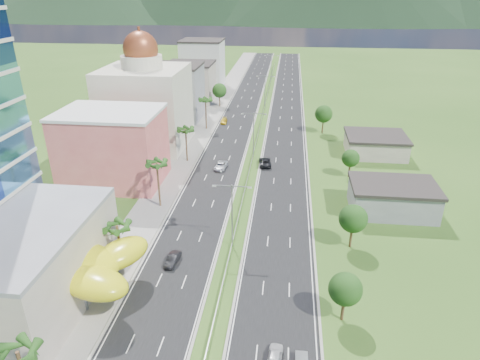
% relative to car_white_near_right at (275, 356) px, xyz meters
% --- Properties ---
extents(ground, '(500.00, 500.00, 0.00)m').
position_rel_car_white_near_right_xyz_m(ground, '(-7.81, 12.57, -0.73)').
color(ground, '#2D5119').
rests_on(ground, ground).
extents(road_left, '(11.00, 260.00, 0.04)m').
position_rel_car_white_near_right_xyz_m(road_left, '(-15.31, 102.57, -0.71)').
color(road_left, black).
rests_on(road_left, ground).
extents(road_right, '(11.00, 260.00, 0.04)m').
position_rel_car_white_near_right_xyz_m(road_right, '(-0.31, 102.57, -0.71)').
color(road_right, black).
rests_on(road_right, ground).
extents(sidewalk_left, '(7.00, 260.00, 0.12)m').
position_rel_car_white_near_right_xyz_m(sidewalk_left, '(-24.81, 102.57, -0.67)').
color(sidewalk_left, gray).
rests_on(sidewalk_left, ground).
extents(median_guardrail, '(0.10, 216.06, 0.76)m').
position_rel_car_white_near_right_xyz_m(median_guardrail, '(-7.81, 84.56, -0.11)').
color(median_guardrail, gray).
rests_on(median_guardrail, ground).
extents(streetlight_median_b, '(6.04, 0.25, 11.00)m').
position_rel_car_white_near_right_xyz_m(streetlight_median_b, '(-7.81, 22.57, 6.02)').
color(streetlight_median_b, gray).
rests_on(streetlight_median_b, ground).
extents(streetlight_median_c, '(6.04, 0.25, 11.00)m').
position_rel_car_white_near_right_xyz_m(streetlight_median_c, '(-7.81, 62.57, 6.02)').
color(streetlight_median_c, gray).
rests_on(streetlight_median_c, ground).
extents(streetlight_median_d, '(6.04, 0.25, 11.00)m').
position_rel_car_white_near_right_xyz_m(streetlight_median_d, '(-7.81, 107.57, 6.02)').
color(streetlight_median_d, gray).
rests_on(streetlight_median_d, ground).
extents(streetlight_median_e, '(6.04, 0.25, 11.00)m').
position_rel_car_white_near_right_xyz_m(streetlight_median_e, '(-7.81, 152.57, 6.02)').
color(streetlight_median_e, gray).
rests_on(streetlight_median_e, ground).
extents(lime_canopy, '(18.00, 15.00, 7.40)m').
position_rel_car_white_near_right_xyz_m(lime_canopy, '(-27.81, 8.57, 4.26)').
color(lime_canopy, '#CECC14').
rests_on(lime_canopy, ground).
extents(pink_shophouse, '(20.00, 15.00, 15.00)m').
position_rel_car_white_near_right_xyz_m(pink_shophouse, '(-35.81, 44.57, 6.77)').
color(pink_shophouse, '#D15655').
rests_on(pink_shophouse, ground).
extents(domed_building, '(20.00, 20.00, 28.70)m').
position_rel_car_white_near_right_xyz_m(domed_building, '(-35.81, 67.57, 10.63)').
color(domed_building, beige).
rests_on(domed_building, ground).
extents(midrise_grey, '(16.00, 15.00, 16.00)m').
position_rel_car_white_near_right_xyz_m(midrise_grey, '(-34.81, 92.57, 7.27)').
color(midrise_grey, gray).
rests_on(midrise_grey, ground).
extents(midrise_beige, '(16.00, 15.00, 13.00)m').
position_rel_car_white_near_right_xyz_m(midrise_beige, '(-34.81, 114.57, 5.77)').
color(midrise_beige, '#A49787').
rests_on(midrise_beige, ground).
extents(midrise_white, '(16.00, 15.00, 18.00)m').
position_rel_car_white_near_right_xyz_m(midrise_white, '(-34.81, 137.57, 8.27)').
color(midrise_white, silver).
rests_on(midrise_white, ground).
extents(shed_near, '(15.00, 10.00, 5.00)m').
position_rel_car_white_near_right_xyz_m(shed_near, '(20.19, 37.57, 1.77)').
color(shed_near, gray).
rests_on(shed_near, ground).
extents(shed_far, '(14.00, 12.00, 4.40)m').
position_rel_car_white_near_right_xyz_m(shed_far, '(22.19, 67.57, 1.47)').
color(shed_far, '#A49787').
rests_on(shed_far, ground).
extents(palm_tree_a, '(3.60, 3.60, 9.10)m').
position_rel_car_white_near_right_xyz_m(palm_tree_a, '(-23.31, -9.43, 7.29)').
color(palm_tree_a, '#47301C').
rests_on(palm_tree_a, ground).
extents(palm_tree_b, '(3.60, 3.60, 8.10)m').
position_rel_car_white_near_right_xyz_m(palm_tree_b, '(-23.31, 14.57, 6.33)').
color(palm_tree_b, '#47301C').
rests_on(palm_tree_b, ground).
extents(palm_tree_c, '(3.60, 3.60, 9.60)m').
position_rel_car_white_near_right_xyz_m(palm_tree_c, '(-23.31, 34.57, 7.77)').
color(palm_tree_c, '#47301C').
rests_on(palm_tree_c, ground).
extents(palm_tree_d, '(3.60, 3.60, 8.60)m').
position_rel_car_white_near_right_xyz_m(palm_tree_d, '(-23.31, 57.57, 6.81)').
color(palm_tree_d, '#47301C').
rests_on(palm_tree_d, ground).
extents(palm_tree_e, '(3.60, 3.60, 9.40)m').
position_rel_car_white_near_right_xyz_m(palm_tree_e, '(-23.31, 82.57, 7.58)').
color(palm_tree_e, '#47301C').
rests_on(palm_tree_e, ground).
extents(leafy_tree_lfar, '(4.90, 4.90, 8.05)m').
position_rel_car_white_near_right_xyz_m(leafy_tree_lfar, '(-23.31, 107.57, 4.85)').
color(leafy_tree_lfar, '#47301C').
rests_on(leafy_tree_lfar, ground).
extents(leafy_tree_ra, '(4.20, 4.20, 6.90)m').
position_rel_car_white_near_right_xyz_m(leafy_tree_ra, '(8.19, 7.57, 4.05)').
color(leafy_tree_ra, '#47301C').
rests_on(leafy_tree_ra, ground).
extents(leafy_tree_rb, '(4.55, 4.55, 7.47)m').
position_rel_car_white_near_right_xyz_m(leafy_tree_rb, '(11.19, 24.57, 4.45)').
color(leafy_tree_rb, '#47301C').
rests_on(leafy_tree_rb, ground).
extents(leafy_tree_rc, '(3.85, 3.85, 6.33)m').
position_rel_car_white_near_right_xyz_m(leafy_tree_rc, '(14.19, 52.57, 3.65)').
color(leafy_tree_rc, '#47301C').
rests_on(leafy_tree_rc, ground).
extents(leafy_tree_rd, '(4.90, 4.90, 8.05)m').
position_rel_car_white_near_right_xyz_m(leafy_tree_rd, '(10.19, 82.57, 4.85)').
color(leafy_tree_rd, '#47301C').
rests_on(leafy_tree_rd, ground).
extents(mountain_ridge, '(860.00, 140.00, 90.00)m').
position_rel_car_white_near_right_xyz_m(mountain_ridge, '(52.19, 462.57, -0.73)').
color(mountain_ridge, black).
rests_on(mountain_ridge, ground).
extents(car_dark_left, '(1.90, 4.29, 1.37)m').
position_rel_car_white_near_right_xyz_m(car_dark_left, '(-16.23, 16.83, -0.00)').
color(car_dark_left, black).
rests_on(car_dark_left, road_left).
extents(car_silver_mid_left, '(2.83, 5.36, 1.44)m').
position_rel_car_white_near_right_xyz_m(car_silver_mid_left, '(-14.57, 53.80, 0.03)').
color(car_silver_mid_left, '#B4B7BC').
rests_on(car_silver_mid_left, road_left).
extents(car_yellow_far_left, '(2.07, 4.62, 1.32)m').
position_rel_car_white_near_right_xyz_m(car_yellow_far_left, '(-19.08, 88.82, -0.03)').
color(car_yellow_far_left, gold).
rests_on(car_yellow_far_left, road_left).
extents(car_white_near_right, '(1.92, 4.15, 1.38)m').
position_rel_car_white_near_right_xyz_m(car_white_near_right, '(0.00, 0.00, 0.00)').
color(car_white_near_right, silver).
rests_on(car_white_near_right, road_right).
extents(car_dark_far_right, '(3.28, 6.07, 1.62)m').
position_rel_car_white_near_right_xyz_m(car_dark_far_right, '(-4.61, 57.08, 0.12)').
color(car_dark_far_right, black).
rests_on(car_dark_far_right, road_right).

